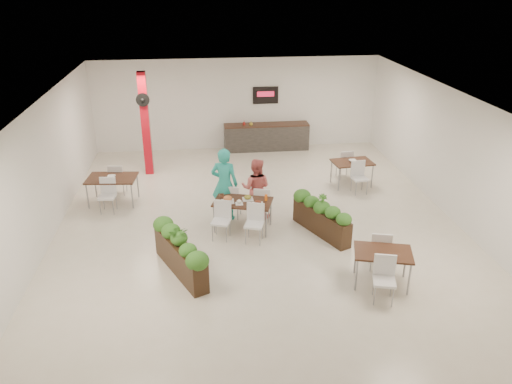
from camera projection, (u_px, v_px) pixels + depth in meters
ground at (258, 222)px, 12.77m from camera, size 12.00×12.00×0.00m
room_shell at (258, 148)px, 11.96m from camera, size 10.10×12.10×3.22m
red_column at (145, 123)px, 15.22m from camera, size 0.40×0.41×3.20m
service_counter at (266, 136)px, 17.81m from camera, size 3.00×0.64×2.20m
main_table at (242, 205)px, 12.19m from camera, size 1.65×1.91×0.92m
diner_man at (225, 184)px, 12.61m from camera, size 0.80×0.64×1.90m
diner_woman at (256, 188)px, 12.76m from camera, size 0.92×0.81×1.59m
planter_left at (180, 250)px, 10.43m from camera, size 1.16×1.99×1.12m
planter_right at (322, 215)px, 12.01m from camera, size 1.08×1.84×1.04m
side_table_a at (112, 181)px, 13.60m from camera, size 1.40×1.65×0.92m
side_table_b at (352, 165)px, 14.74m from camera, size 1.23×1.65×0.92m
side_table_c at (383, 257)px, 10.00m from camera, size 1.30×1.67×0.92m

